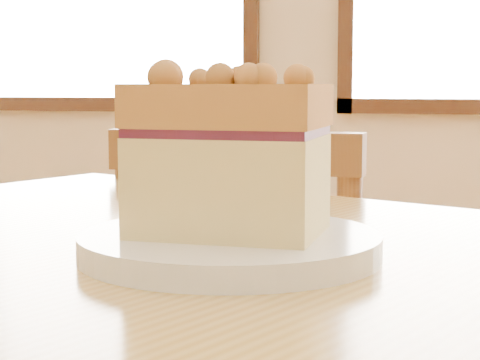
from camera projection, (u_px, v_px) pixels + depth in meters
name	position (u px, v px, depth m)	size (l,w,h in m)	color
plate	(230.00, 246.00, 0.60)	(0.22, 0.22, 0.02)	white
cake_slice	(230.00, 151.00, 0.60)	(0.15, 0.10, 0.13)	#DDC57D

